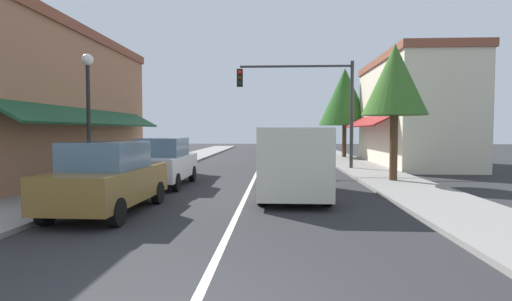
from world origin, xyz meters
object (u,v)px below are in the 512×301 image
object	(u,v)px
van_in_lane	(293,159)
tree_right_far	(345,97)
parked_car_second_left	(163,162)
street_lamp_left_near	(88,99)
tree_right_near	(395,81)
traffic_signal_mast_arm	(310,95)
parked_car_nearest_left	(108,178)

from	to	relation	value
van_in_lane	tree_right_far	size ratio (longest dim) A/B	0.79
parked_car_second_left	street_lamp_left_near	world-z (taller)	street_lamp_left_near
street_lamp_left_near	tree_right_near	world-z (taller)	tree_right_near
traffic_signal_mast_arm	street_lamp_left_near	world-z (taller)	traffic_signal_mast_arm
traffic_signal_mast_arm	tree_right_near	size ratio (longest dim) A/B	1.12
parked_car_nearest_left	tree_right_near	distance (m)	11.06
street_lamp_left_near	parked_car_second_left	bearing A→B (deg)	50.93
parked_car_nearest_left	tree_right_near	xyz separation A→B (m)	(8.66, 6.16, 3.08)
tree_right_near	van_in_lane	bearing A→B (deg)	-140.52
street_lamp_left_near	tree_right_near	xyz separation A→B (m)	(10.44, 3.38, 0.93)
traffic_signal_mast_arm	tree_right_near	bearing A→B (deg)	-61.40
van_in_lane	traffic_signal_mast_arm	size ratio (longest dim) A/B	0.87
parked_car_nearest_left	street_lamp_left_near	xyz separation A→B (m)	(-1.78, 2.78, 2.14)
traffic_signal_mast_arm	tree_right_near	world-z (taller)	traffic_signal_mast_arm
parked_car_nearest_left	parked_car_second_left	size ratio (longest dim) A/B	1.01
parked_car_nearest_left	van_in_lane	world-z (taller)	van_in_lane
street_lamp_left_near	tree_right_far	size ratio (longest dim) A/B	0.68
van_in_lane	traffic_signal_mast_arm	distance (m)	8.94
street_lamp_left_near	traffic_signal_mast_arm	bearing A→B (deg)	48.05
parked_car_second_left	traffic_signal_mast_arm	world-z (taller)	traffic_signal_mast_arm
parked_car_second_left	tree_right_far	distance (m)	17.96
parked_car_nearest_left	traffic_signal_mast_arm	bearing A→B (deg)	64.04
parked_car_second_left	van_in_lane	bearing A→B (deg)	-24.23
parked_car_second_left	tree_right_near	xyz separation A→B (m)	(8.69, 1.22, 3.08)
parked_car_second_left	traffic_signal_mast_arm	xyz separation A→B (m)	(5.89, 6.35, 3.01)
van_in_lane	tree_right_near	bearing A→B (deg)	40.25
tree_right_near	tree_right_far	world-z (taller)	tree_right_far
van_in_lane	tree_right_far	xyz separation A→B (m)	(4.40, 17.15, 3.33)
street_lamp_left_near	tree_right_far	xyz separation A→B (m)	(10.83, 17.23, 1.46)
van_in_lane	traffic_signal_mast_arm	xyz separation A→B (m)	(1.21, 8.42, 2.74)
parked_car_nearest_left	tree_right_far	bearing A→B (deg)	67.15
street_lamp_left_near	van_in_lane	bearing A→B (deg)	0.71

